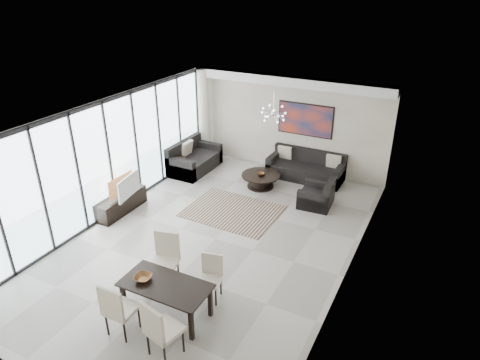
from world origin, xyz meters
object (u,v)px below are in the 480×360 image
Objects in this scene: sofa_main at (306,169)px; television at (125,186)px; coffee_table at (260,180)px; tv_console at (121,203)px; dining_table at (166,288)px.

television is at bearing -129.88° from sofa_main.
coffee_table is 1.14× the size of television.
dining_table is at bearing -37.58° from tv_console.
coffee_table is 0.49× the size of sofa_main.
television is at bearing 19.10° from tv_console.
coffee_table is 3.77m from television.
tv_console is at bearing -130.81° from sofa_main.
coffee_table is 5.43m from dining_table.
coffee_table is 0.72× the size of tv_console.
sofa_main is 5.38m from tv_console.
dining_table is at bearing -83.19° from coffee_table.
coffee_table is at bearing 48.58° from tv_console.
sofa_main reaches higher than dining_table.
television is 0.59× the size of dining_table.
tv_console is 1.59× the size of television.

